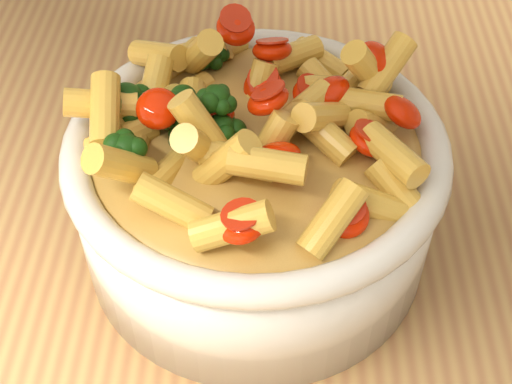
{
  "coord_description": "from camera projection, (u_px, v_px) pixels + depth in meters",
  "views": [
    {
      "loc": [
        -0.0,
        -0.29,
        1.3
      ],
      "look_at": [
        -0.01,
        0.04,
        0.95
      ],
      "focal_mm": 50.0,
      "sensor_mm": 36.0,
      "label": 1
    }
  ],
  "objects": [
    {
      "name": "table",
      "position": [
        269.0,
        359.0,
        0.56
      ],
      "size": [
        1.2,
        0.8,
        0.9
      ],
      "color": "#AF844B",
      "rests_on": "ground"
    },
    {
      "name": "pasta_salad",
      "position": [
        256.0,
        116.0,
        0.43
      ],
      "size": [
        0.19,
        0.19,
        0.04
      ],
      "color": "#EEC74B",
      "rests_on": "serving_bowl"
    },
    {
      "name": "serving_bowl",
      "position": [
        256.0,
        191.0,
        0.47
      ],
      "size": [
        0.24,
        0.24,
        0.11
      ],
      "color": "silver",
      "rests_on": "table"
    }
  ]
}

